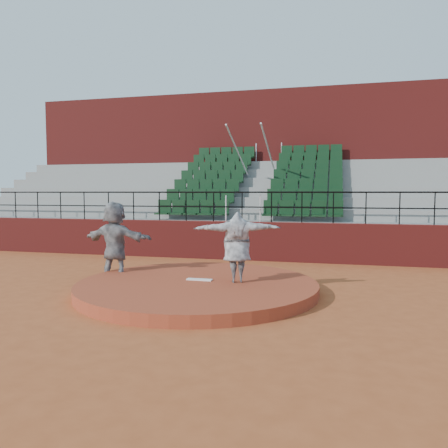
{
  "coord_description": "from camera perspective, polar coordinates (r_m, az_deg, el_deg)",
  "views": [
    {
      "loc": [
        3.02,
        -9.46,
        2.31
      ],
      "look_at": [
        0.0,
        2.5,
        1.4
      ],
      "focal_mm": 35.0,
      "sensor_mm": 36.0,
      "label": 1
    }
  ],
  "objects": [
    {
      "name": "fielder",
      "position": [
        11.69,
        -14.04,
        -2.17
      ],
      "size": [
        1.96,
        0.76,
        2.07
      ],
      "primitive_type": "imported",
      "rotation": [
        0.0,
        0.0,
        3.06
      ],
      "color": "black",
      "rests_on": "ground"
    },
    {
      "name": "seating_deck",
      "position": [
        18.38,
        4.7,
        1.46
      ],
      "size": [
        24.0,
        5.97,
        4.63
      ],
      "color": "gray",
      "rests_on": "ground"
    },
    {
      "name": "pitching_rubber",
      "position": [
        10.28,
        -3.23,
        -7.26
      ],
      "size": [
        0.6,
        0.15,
        0.03
      ],
      "primitive_type": "cube",
      "color": "white",
      "rests_on": "pitchers_mound"
    },
    {
      "name": "pitchers_mound",
      "position": [
        10.17,
        -3.49,
        -8.19
      ],
      "size": [
        5.5,
        5.5,
        0.25
      ],
      "primitive_type": "cylinder",
      "color": "#9A3B22",
      "rests_on": "ground"
    },
    {
      "name": "ground",
      "position": [
        10.2,
        -3.48,
        -8.88
      ],
      "size": [
        90.0,
        90.0,
        0.0
      ],
      "primitive_type": "plane",
      "color": "#A14B24",
      "rests_on": "ground"
    },
    {
      "name": "boundary_wall",
      "position": [
        14.87,
        2.36,
        -2.2
      ],
      "size": [
        24.0,
        0.3,
        1.3
      ],
      "primitive_type": "cube",
      "color": "maroon",
      "rests_on": "ground"
    },
    {
      "name": "press_box_facade",
      "position": [
        22.3,
        6.42,
        7.37
      ],
      "size": [
        24.0,
        3.0,
        7.1
      ],
      "primitive_type": "cube",
      "color": "maroon",
      "rests_on": "ground"
    },
    {
      "name": "wall_railing",
      "position": [
        14.78,
        2.38,
        3.12
      ],
      "size": [
        24.04,
        0.05,
        1.03
      ],
      "color": "black",
      "rests_on": "boundary_wall"
    },
    {
      "name": "pitcher",
      "position": [
        9.94,
        1.71,
        -3.04
      ],
      "size": [
        2.05,
        1.15,
        1.61
      ],
      "primitive_type": "imported",
      "rotation": [
        0.0,
        0.0,
        3.47
      ],
      "color": "black",
      "rests_on": "pitchers_mound"
    }
  ]
}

